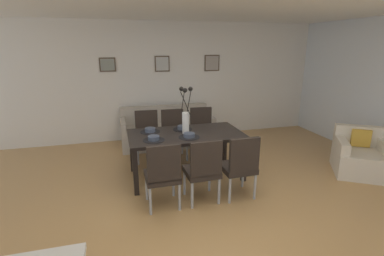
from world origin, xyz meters
The scene contains 23 objects.
ground_plane centered at (0.00, 0.00, 0.00)m, with size 9.00×9.00×0.00m, color tan.
back_wall_panel centered at (0.00, 3.25, 1.30)m, with size 9.00×0.10×2.60m, color silver.
dining_table centered at (-0.06, 1.03, 0.66)m, with size 1.80×0.96×0.74m.
dining_chair_near_left centered at (-0.58, 0.17, 0.51)m, with size 0.45×0.45×0.92m.
dining_chair_near_right centered at (-0.58, 1.93, 0.51)m, with size 0.47×0.47×0.92m.
dining_chair_far_left centered at (-0.03, 0.17, 0.51)m, with size 0.45×0.45×0.92m.
dining_chair_far_right centered at (-0.08, 1.90, 0.51)m, with size 0.45×0.45×0.92m.
dining_chair_mid_left centered at (0.50, 0.16, 0.51)m, with size 0.45×0.45×0.92m.
dining_chair_mid_right centered at (0.49, 1.92, 0.51)m, with size 0.47×0.47×0.92m.
centerpiece_vase centered at (-0.06, 1.03, 1.02)m, with size 0.21×0.23×0.73m.
placemat_near_left centered at (-0.60, 0.82, 0.74)m, with size 0.32×0.32×0.01m, color black.
bowl_near_left centered at (-0.60, 0.82, 0.78)m, with size 0.17×0.17×0.07m.
placemat_near_right centered at (-0.60, 1.25, 0.74)m, with size 0.32×0.32×0.01m, color black.
bowl_near_right centered at (-0.60, 1.25, 0.78)m, with size 0.17×0.17×0.07m.
placemat_far_left centered at (-0.06, 0.82, 0.74)m, with size 0.32×0.32×0.01m, color black.
bowl_far_left centered at (-0.06, 0.82, 0.78)m, with size 0.17×0.17×0.07m.
placemat_far_right centered at (-0.06, 1.25, 0.74)m, with size 0.32×0.32×0.01m, color black.
bowl_far_right centered at (-0.06, 1.25, 0.78)m, with size 0.17×0.17×0.07m.
sofa centered at (-0.08, 2.70, 0.28)m, with size 1.95×0.84×0.80m.
armchair centered at (2.82, 0.39, 0.29)m, with size 1.10×1.10×0.75m.
framed_picture_left centered at (-1.22, 3.18, 1.70)m, with size 0.33×0.03×0.29m.
framed_picture_center centered at (-0.06, 3.18, 1.70)m, with size 0.33×0.03×0.34m.
framed_picture_right centered at (1.10, 3.18, 1.70)m, with size 0.36×0.03×0.36m.
Camera 1 is at (-1.08, -3.14, 2.08)m, focal length 26.39 mm.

